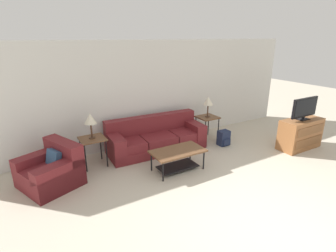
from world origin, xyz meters
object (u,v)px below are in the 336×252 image
at_px(side_table_left, 92,141).
at_px(television, 305,108).
at_px(couch, 156,138).
at_px(coffee_table, 178,156).
at_px(table_lamp_left, 90,119).
at_px(armchair, 52,171).
at_px(table_lamp_right, 208,101).
at_px(tv_console, 300,134).
at_px(backpack, 224,138).
at_px(side_table_right, 207,119).

relative_size(side_table_left, television, 0.72).
xyz_separation_m(couch, coffee_table, (-0.10, -1.15, 0.03)).
bearing_deg(table_lamp_left, side_table_left, -63.43).
height_order(armchair, coffee_table, armchair).
relative_size(side_table_left, table_lamp_right, 1.16).
bearing_deg(tv_console, backpack, 144.09).
bearing_deg(couch, table_lamp_left, -178.19).
distance_m(side_table_left, backpack, 3.26).
xyz_separation_m(armchair, side_table_left, (0.89, 0.38, 0.28)).
height_order(table_lamp_left, table_lamp_right, same).
bearing_deg(table_lamp_left, couch, 1.81).
distance_m(side_table_left, tv_console, 4.99).
height_order(table_lamp_right, backpack, table_lamp_right).
relative_size(side_table_left, side_table_right, 1.00).
bearing_deg(backpack, tv_console, -35.91).
bearing_deg(side_table_left, coffee_table, -37.17).
bearing_deg(coffee_table, tv_console, -9.92).
distance_m(couch, table_lamp_left, 1.72).
height_order(armchair, backpack, armchair).
bearing_deg(side_table_left, side_table_right, 0.00).
height_order(side_table_right, tv_console, tv_console).
bearing_deg(backpack, table_lamp_left, 169.82).
relative_size(table_lamp_left, table_lamp_right, 1.00).
relative_size(coffee_table, side_table_right, 1.74).
bearing_deg(table_lamp_right, backpack, -80.02).
height_order(couch, coffee_table, couch).
xyz_separation_m(couch, side_table_left, (-1.55, -0.05, 0.27)).
height_order(table_lamp_left, tv_console, table_lamp_left).
xyz_separation_m(side_table_right, backpack, (0.10, -0.57, -0.37)).
bearing_deg(coffee_table, table_lamp_left, 142.83).
height_order(couch, armchair, couch).
bearing_deg(coffee_table, side_table_left, 142.83).
bearing_deg(table_lamp_right, table_lamp_left, 180.00).
bearing_deg(side_table_right, couch, 178.18).
height_order(side_table_right, table_lamp_left, table_lamp_left).
relative_size(couch, coffee_table, 2.17).
relative_size(tv_console, backpack, 2.98).
height_order(side_table_right, backpack, side_table_right).
relative_size(table_lamp_left, tv_console, 0.47).
distance_m(coffee_table, television, 3.38).
xyz_separation_m(armchair, tv_console, (5.59, -1.29, 0.09)).
xyz_separation_m(table_lamp_left, backpack, (3.19, -0.57, -0.86)).
relative_size(couch, side_table_left, 3.79).
bearing_deg(tv_console, couch, 151.45).
distance_m(couch, backpack, 1.76).
height_order(tv_console, television, television).
distance_m(table_lamp_left, tv_console, 5.03).
bearing_deg(side_table_right, coffee_table, -146.15).
distance_m(couch, coffee_table, 1.15).
bearing_deg(backpack, television, -35.89).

